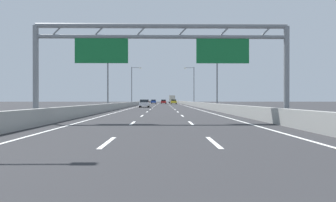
{
  "coord_description": "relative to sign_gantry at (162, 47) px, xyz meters",
  "views": [
    {
      "loc": [
        0.09,
        1.55,
        1.46
      ],
      "look_at": [
        0.96,
        60.54,
        1.2
      ],
      "focal_mm": 34.62,
      "sensor_mm": 36.0,
      "label": 1
    }
  ],
  "objects": [
    {
      "name": "lane_dash_right_8",
      "position": [
        1.79,
        53.13,
        -4.82
      ],
      "size": [
        0.16,
        3.0,
        0.01
      ],
      "primitive_type": "cube",
      "color": "white",
      "rests_on": "ground_plane"
    },
    {
      "name": "lane_dash_right_1",
      "position": [
        1.79,
        -9.87,
        -4.82
      ],
      "size": [
        0.16,
        3.0,
        0.01
      ],
      "primitive_type": "cube",
      "color": "white",
      "rests_on": "ground_plane"
    },
    {
      "name": "lane_dash_right_13",
      "position": [
        1.79,
        98.13,
        -4.82
      ],
      "size": [
        0.16,
        3.0,
        0.01
      ],
      "primitive_type": "cube",
      "color": "white",
      "rests_on": "ground_plane"
    },
    {
      "name": "lane_dash_left_14",
      "position": [
        -1.81,
        107.13,
        -4.82
      ],
      "size": [
        0.16,
        3.0,
        0.01
      ],
      "primitive_type": "cube",
      "color": "white",
      "rests_on": "ground_plane"
    },
    {
      "name": "lane_dash_right_17",
      "position": [
        1.79,
        134.13,
        -4.82
      ],
      "size": [
        0.16,
        3.0,
        0.01
      ],
      "primitive_type": "cube",
      "color": "white",
      "rests_on": "ground_plane"
    },
    {
      "name": "lane_dash_left_11",
      "position": [
        -1.81,
        80.13,
        -4.82
      ],
      "size": [
        0.16,
        3.0,
        0.01
      ],
      "primitive_type": "cube",
      "color": "white",
      "rests_on": "ground_plane"
    },
    {
      "name": "lane_dash_right_10",
      "position": [
        1.79,
        71.13,
        -4.82
      ],
      "size": [
        0.16,
        3.0,
        0.01
      ],
      "primitive_type": "cube",
      "color": "white",
      "rests_on": "ground_plane"
    },
    {
      "name": "streetlamp_right_mid",
      "position": [
        7.46,
        24.76,
        0.58
      ],
      "size": [
        2.58,
        0.28,
        9.5
      ],
      "color": "slate",
      "rests_on": "ground_plane"
    },
    {
      "name": "barrier_right",
      "position": [
        6.89,
        87.63,
        -4.35
      ],
      "size": [
        0.45,
        220.0,
        0.95
      ],
      "color": "#9E9E99",
      "rests_on": "ground_plane"
    },
    {
      "name": "lane_dash_left_4",
      "position": [
        -1.81,
        17.13,
        -4.82
      ],
      "size": [
        0.16,
        3.0,
        0.01
      ],
      "primitive_type": "cube",
      "color": "white",
      "rests_on": "ground_plane"
    },
    {
      "name": "red_car",
      "position": [
        0.19,
        88.68,
        -4.08
      ],
      "size": [
        1.77,
        4.69,
        1.45
      ],
      "color": "red",
      "rests_on": "ground_plane"
    },
    {
      "name": "lane_dash_left_8",
      "position": [
        -1.81,
        53.13,
        -4.82
      ],
      "size": [
        0.16,
        3.0,
        0.01
      ],
      "primitive_type": "cube",
      "color": "white",
      "rests_on": "ground_plane"
    },
    {
      "name": "lane_dash_left_16",
      "position": [
        -1.81,
        125.13,
        -4.82
      ],
      "size": [
        0.16,
        3.0,
        0.01
      ],
      "primitive_type": "cube",
      "color": "white",
      "rests_on": "ground_plane"
    },
    {
      "name": "lane_dash_right_7",
      "position": [
        1.79,
        44.13,
        -4.82
      ],
      "size": [
        0.16,
        3.0,
        0.01
      ],
      "primitive_type": "cube",
      "color": "white",
      "rests_on": "ground_plane"
    },
    {
      "name": "lane_dash_left_1",
      "position": [
        -1.81,
        -9.87,
        -4.82
      ],
      "size": [
        0.16,
        3.0,
        0.01
      ],
      "primitive_type": "cube",
      "color": "white",
      "rests_on": "ground_plane"
    },
    {
      "name": "lane_dash_right_3",
      "position": [
        1.79,
        8.13,
        -4.82
      ],
      "size": [
        0.16,
        3.0,
        0.01
      ],
      "primitive_type": "cube",
      "color": "white",
      "rests_on": "ground_plane"
    },
    {
      "name": "lane_dash_left_5",
      "position": [
        -1.81,
        26.13,
        -4.82
      ],
      "size": [
        0.16,
        3.0,
        0.01
      ],
      "primitive_type": "cube",
      "color": "white",
      "rests_on": "ground_plane"
    },
    {
      "name": "lane_dash_right_11",
      "position": [
        1.79,
        80.13,
        -4.82
      ],
      "size": [
        0.16,
        3.0,
        0.01
      ],
      "primitive_type": "cube",
      "color": "white",
      "rests_on": "ground_plane"
    },
    {
      "name": "lane_dash_left_7",
      "position": [
        -1.81,
        44.13,
        -4.82
      ],
      "size": [
        0.16,
        3.0,
        0.01
      ],
      "primitive_type": "cube",
      "color": "white",
      "rests_on": "ground_plane"
    },
    {
      "name": "lane_dash_left_9",
      "position": [
        -1.81,
        62.13,
        -4.82
      ],
      "size": [
        0.16,
        3.0,
        0.01
      ],
      "primitive_type": "cube",
      "color": "white",
      "rests_on": "ground_plane"
    },
    {
      "name": "lane_dash_left_3",
      "position": [
        -1.81,
        8.13,
        -4.82
      ],
      "size": [
        0.16,
        3.0,
        0.01
      ],
      "primitive_type": "cube",
      "color": "white",
      "rests_on": "ground_plane"
    },
    {
      "name": "ground_plane",
      "position": [
        -0.01,
        77.63,
        -4.82
      ],
      "size": [
        260.0,
        260.0,
        0.0
      ],
      "primitive_type": "plane",
      "color": "#2D2D30"
    },
    {
      "name": "lane_dash_left_13",
      "position": [
        -1.81,
        98.13,
        -4.82
      ],
      "size": [
        0.16,
        3.0,
        0.01
      ],
      "primitive_type": "cube",
      "color": "white",
      "rests_on": "ground_plane"
    },
    {
      "name": "streetlamp_right_far",
      "position": [
        7.46,
        59.13,
        0.58
      ],
      "size": [
        2.58,
        0.28,
        9.5
      ],
      "color": "slate",
      "rests_on": "ground_plane"
    },
    {
      "name": "lane_dash_right_5",
      "position": [
        1.79,
        26.13,
        -4.82
      ],
      "size": [
        0.16,
        3.0,
        0.01
      ],
      "primitive_type": "cube",
      "color": "white",
      "rests_on": "ground_plane"
    },
    {
      "name": "lane_dash_left_2",
      "position": [
        -1.81,
        -0.87,
        -4.82
      ],
      "size": [
        0.16,
        3.0,
        0.01
      ],
      "primitive_type": "cube",
      "color": "white",
      "rests_on": "ground_plane"
    },
    {
      "name": "lane_dash_right_4",
      "position": [
        1.79,
        17.13,
        -4.82
      ],
      "size": [
        0.16,
        3.0,
        0.01
      ],
      "primitive_type": "cube",
      "color": "white",
      "rests_on": "ground_plane"
    },
    {
      "name": "yellow_car",
      "position": [
        3.51,
        84.86,
        -4.04
      ],
      "size": [
        1.85,
        4.32,
        1.51
      ],
      "color": "yellow",
      "rests_on": "ground_plane"
    },
    {
      "name": "lane_dash_right_9",
      "position": [
        1.79,
        62.13,
        -4.82
      ],
      "size": [
        0.16,
        3.0,
        0.01
      ],
      "primitive_type": "cube",
      "color": "white",
      "rests_on": "ground_plane"
    },
    {
      "name": "blue_car",
      "position": [
        -3.48,
        98.09,
        -4.06
      ],
      "size": [
        1.83,
        4.4,
        1.47
      ],
      "color": "#2347AD",
      "rests_on": "ground_plane"
    },
    {
      "name": "barrier_left",
      "position": [
        -6.91,
        87.63,
        -4.35
      ],
      "size": [
        0.45,
        220.0,
        0.95
      ],
      "color": "#9E9E99",
      "rests_on": "ground_plane"
    },
    {
      "name": "lane_dash_right_2",
      "position": [
        1.79,
        -0.87,
        -4.82
      ],
      "size": [
        0.16,
        3.0,
        0.01
      ],
      "primitive_type": "cube",
      "color": "white",
      "rests_on": "ground_plane"
    },
    {
      "name": "lane_dash_left_12",
      "position": [
        -1.81,
        89.13,
        -4.82
      ],
      "size": [
        0.16,
        3.0,
        0.01
      ],
      "primitive_type": "cube",
      "color": "white",
      "rests_on": "ground_plane"
    },
    {
      "name": "edge_line_left",
      "position": [
        -5.26,
        65.63,
        -4.82
      ],
      "size": [
        0.16,
        176.0,
        0.01
      ],
      "primitive_type": "cube",
      "color": "white",
      "rests_on": "ground_plane"
    },
    {
      "name": "streetlamp_left_far",
      "position": [
        -7.47,
        59.13,
        0.58
      ],
      "size": [
        2.58,
        0.28,
        9.5
      ],
      "color": "slate",
      "rests_on": "ground_plane"
    },
    {
      "name": "box_truck",
      "position": [
        3.82,
        116.86,
        -3.09
      ],
      "size": [
        2.41,
        8.02,
        3.24
      ],
      "color": "#194799",
      "rests_on": "ground_plane"
    },
    {
      "name": "lane_dash_left_15",
      "position": [
        -1.81,
        116.13,
        -4.82
      ],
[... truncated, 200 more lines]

